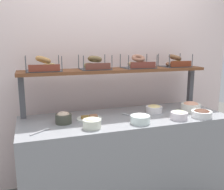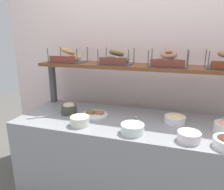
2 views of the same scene
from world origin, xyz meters
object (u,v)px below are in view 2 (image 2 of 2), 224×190
(bagel_basket_poppy, at_px, (116,59))
(bowl_tuna_salad, at_px, (69,108))
(bowl_potato_salad, at_px, (80,120))
(bowl_scallion_spread, at_px, (189,135))
(serving_spoon_near_plate, at_px, (137,119))
(bagel_basket_sesame, at_px, (68,57))
(serving_spoon_by_edge, at_px, (42,117))
(serving_plate_white, at_px, (95,114))
(bowl_cream_cheese, at_px, (132,127))
(bowl_egg_salad, at_px, (175,119))
(bagel_basket_everything, at_px, (168,61))

(bagel_basket_poppy, bearing_deg, bowl_tuna_salad, -142.41)
(bowl_potato_salad, bearing_deg, bowl_scallion_spread, -1.18)
(serving_spoon_near_plate, height_order, bagel_basket_sesame, bagel_basket_sesame)
(serving_spoon_near_plate, distance_m, serving_spoon_by_edge, 0.82)
(serving_plate_white, bearing_deg, bowl_cream_cheese, -31.89)
(bowl_potato_salad, height_order, serving_spoon_near_plate, bowl_potato_salad)
(bowl_egg_salad, xyz_separation_m, bagel_basket_sesame, (-1.05, 0.19, 0.44))
(serving_spoon_by_edge, bearing_deg, bowl_cream_cheese, -4.27)
(serving_plate_white, distance_m, bagel_basket_everything, 0.78)
(serving_spoon_near_plate, relative_size, bagel_basket_poppy, 0.55)
(bowl_egg_salad, bearing_deg, bagel_basket_everything, 116.16)
(bowl_cream_cheese, distance_m, bagel_basket_poppy, 0.71)
(bowl_tuna_salad, height_order, serving_plate_white, bowl_tuna_salad)
(bowl_cream_cheese, distance_m, serving_plate_white, 0.46)
(bowl_scallion_spread, height_order, bagel_basket_sesame, bagel_basket_sesame)
(bowl_scallion_spread, distance_m, serving_spoon_by_edge, 1.20)
(bowl_cream_cheese, height_order, bowl_egg_salad, bowl_cream_cheese)
(bowl_scallion_spread, distance_m, bowl_egg_salad, 0.31)
(bagel_basket_sesame, bearing_deg, serving_spoon_near_plate, -16.53)
(bowl_egg_salad, bearing_deg, serving_spoon_near_plate, -174.76)
(bowl_cream_cheese, xyz_separation_m, bowl_tuna_salad, (-0.63, 0.21, 0.01))
(bowl_potato_salad, xyz_separation_m, serving_spoon_near_plate, (0.41, 0.25, -0.04))
(bowl_egg_salad, bearing_deg, bowl_potato_salad, -159.04)
(serving_spoon_by_edge, bearing_deg, bowl_tuna_salad, 39.43)
(serving_plate_white, distance_m, serving_spoon_by_edge, 0.46)
(bowl_egg_salad, xyz_separation_m, serving_spoon_near_plate, (-0.30, -0.03, -0.03))
(bowl_cream_cheese, bearing_deg, bowl_potato_salad, 178.35)
(bowl_tuna_salad, xyz_separation_m, serving_spoon_by_edge, (-0.18, -0.15, -0.04))
(bowl_scallion_spread, height_order, bagel_basket_everything, bagel_basket_everything)
(bowl_egg_salad, bearing_deg, serving_spoon_by_edge, -168.46)
(bowl_tuna_salad, height_order, bagel_basket_everything, bagel_basket_everything)
(bowl_cream_cheese, xyz_separation_m, bowl_egg_salad, (0.29, 0.29, -0.01))
(bowl_cream_cheese, distance_m, bowl_tuna_salad, 0.66)
(bowl_egg_salad, height_order, bagel_basket_everything, bagel_basket_everything)
(serving_spoon_by_edge, distance_m, bagel_basket_sesame, 0.63)
(bagel_basket_sesame, xyz_separation_m, bagel_basket_everything, (0.95, 0.00, 0.00))
(bowl_potato_salad, bearing_deg, bagel_basket_poppy, 71.87)
(bowl_egg_salad, relative_size, bagel_basket_poppy, 0.58)
(serving_spoon_near_plate, bearing_deg, bagel_basket_sesame, 163.47)
(bowl_tuna_salad, bearing_deg, serving_plate_white, 7.43)
(bowl_tuna_salad, bearing_deg, bowl_scallion_spread, -12.05)
(serving_plate_white, xyz_separation_m, serving_spoon_by_edge, (-0.42, -0.18, -0.00))
(bowl_scallion_spread, xyz_separation_m, bagel_basket_poppy, (-0.66, 0.49, 0.44))
(serving_spoon_near_plate, bearing_deg, bowl_egg_salad, 5.24)
(bowl_potato_salad, height_order, bowl_tuna_salad, bowl_tuna_salad)
(bowl_potato_salad, xyz_separation_m, serving_plate_white, (0.03, 0.23, -0.03))
(bowl_egg_salad, relative_size, serving_plate_white, 0.73)
(serving_spoon_by_edge, bearing_deg, bowl_potato_salad, -7.12)
(bowl_scallion_spread, xyz_separation_m, serving_plate_white, (-0.78, 0.25, -0.03))
(bowl_tuna_salad, relative_size, bagel_basket_everything, 0.44)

